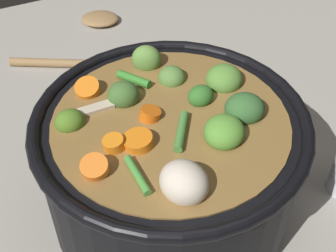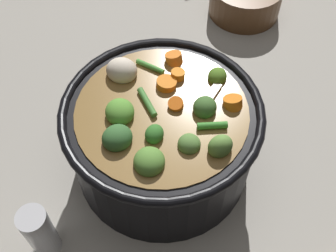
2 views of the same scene
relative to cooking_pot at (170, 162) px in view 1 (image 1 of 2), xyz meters
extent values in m
plane|color=#9E998E|center=(0.00, 0.00, -0.07)|extent=(1.10, 1.10, 0.00)
cylinder|color=black|center=(0.00, 0.00, -0.01)|extent=(0.26, 0.26, 0.13)
torus|color=black|center=(0.00, 0.00, 0.06)|extent=(0.28, 0.28, 0.01)
cylinder|color=olive|center=(0.00, 0.00, 0.00)|extent=(0.23, 0.23, 0.12)
ellipsoid|color=#376632|center=(-0.02, -0.07, 0.07)|extent=(0.05, 0.05, 0.03)
ellipsoid|color=#649241|center=(0.09, -0.02, 0.07)|extent=(0.04, 0.04, 0.03)
ellipsoid|color=#599836|center=(-0.04, -0.03, 0.07)|extent=(0.06, 0.06, 0.03)
ellipsoid|color=#5A8E39|center=(0.03, -0.08, 0.06)|extent=(0.05, 0.05, 0.03)
ellipsoid|color=#426B30|center=(0.05, 0.03, 0.07)|extent=(0.04, 0.04, 0.03)
ellipsoid|color=#517A24|center=(0.04, 0.09, 0.06)|extent=(0.03, 0.03, 0.02)
ellipsoid|color=#34722A|center=(0.01, -0.04, 0.07)|extent=(0.03, 0.03, 0.02)
ellipsoid|color=#59853E|center=(0.06, -0.03, 0.06)|extent=(0.04, 0.04, 0.02)
cylinder|color=orange|center=(0.08, 0.06, 0.06)|extent=(0.04, 0.04, 0.02)
cylinder|color=orange|center=(-0.01, 0.06, 0.06)|extent=(0.02, 0.02, 0.02)
cylinder|color=orange|center=(-0.03, 0.09, 0.06)|extent=(0.04, 0.03, 0.02)
cylinder|color=orange|center=(-0.02, 0.04, 0.06)|extent=(0.03, 0.04, 0.02)
cylinder|color=orange|center=(0.01, 0.02, 0.06)|extent=(0.02, 0.02, 0.02)
ellipsoid|color=beige|center=(-0.08, 0.03, 0.07)|extent=(0.05, 0.05, 0.04)
cylinder|color=#489239|center=(-0.05, 0.06, 0.06)|extent=(0.04, 0.01, 0.01)
cylinder|color=#48863B|center=(-0.02, 0.00, 0.06)|extent=(0.05, 0.03, 0.01)
cylinder|color=#38832D|center=(0.07, 0.01, 0.06)|extent=(0.04, 0.03, 0.01)
cube|color=beige|center=(0.05, 0.06, 0.06)|extent=(0.01, 0.04, 0.01)
ellipsoid|color=#987348|center=(0.42, -0.07, -0.07)|extent=(0.08, 0.08, 0.01)
cylinder|color=#987348|center=(0.30, 0.00, -0.07)|extent=(0.13, 0.22, 0.01)
camera|label=1|loc=(-0.30, 0.15, 0.36)|focal=49.40mm
camera|label=2|loc=(0.18, -0.29, 0.50)|focal=45.32mm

